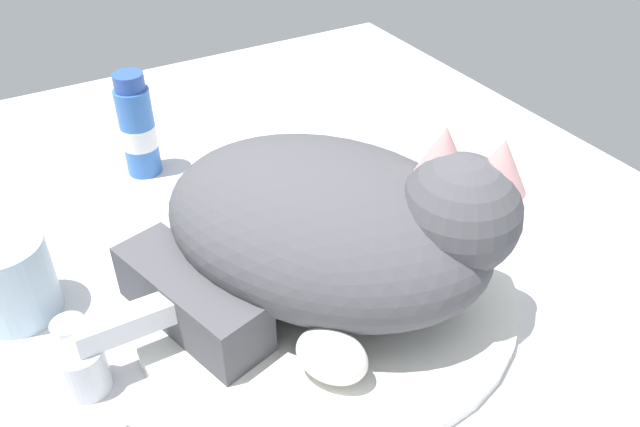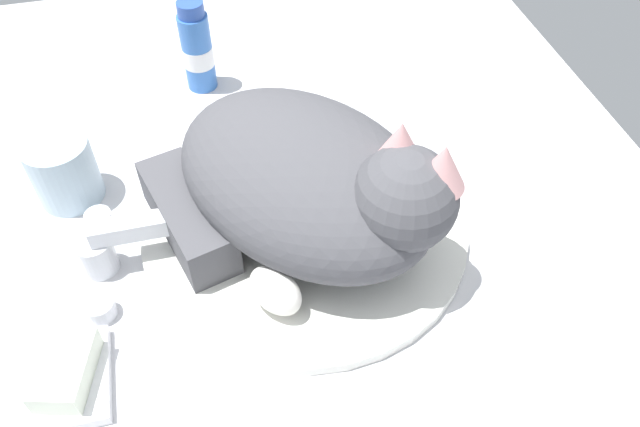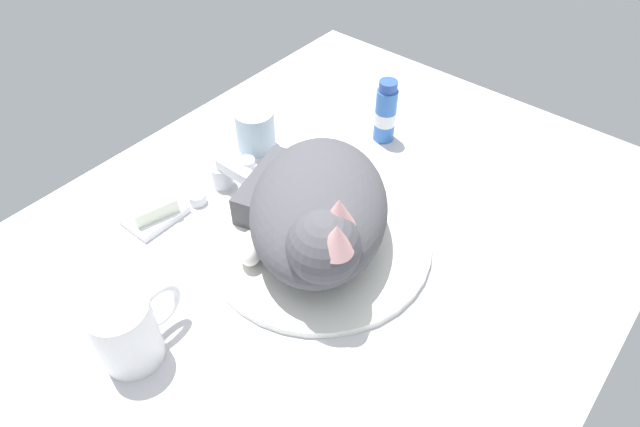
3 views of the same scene
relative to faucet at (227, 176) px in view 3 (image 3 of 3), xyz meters
The scene contains 9 objects.
ground_plane 20.06cm from the faucet, 90.00° to the right, with size 110.00×82.50×3.00cm, color silver.
sink_basin 19.75cm from the faucet, 90.00° to the right, with size 33.49×33.49×1.20cm, color silver.
faucet is the anchor object (origin of this frame).
cat 20.81cm from the faucet, 93.07° to the right, with size 33.95×31.86×15.93cm.
coffee_mug 32.30cm from the faucet, 154.48° to the right, with size 12.05×7.57×9.95cm.
rinse_cup 11.78cm from the faucet, 20.15° to the left, with size 6.90×6.90×7.44cm.
soap_dish 12.94cm from the faucet, 163.64° to the left, with size 9.00×6.40×1.20cm, color white.
soap_bar 12.80cm from the faucet, 163.64° to the left, with size 6.89×4.12×2.46cm, color silver.
toothpaste_bottle 30.31cm from the faucet, 23.72° to the right, with size 3.88×3.88×11.89cm.
Camera 3 is at (-42.82, -35.50, 61.57)cm, focal length 30.87 mm.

